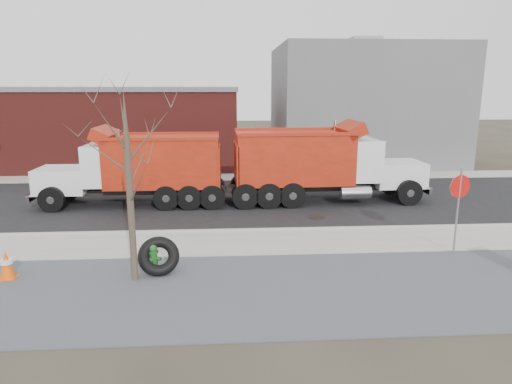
{
  "coord_description": "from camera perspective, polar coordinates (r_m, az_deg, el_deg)",
  "views": [
    {
      "loc": [
        -0.6,
        -14.54,
        5.2
      ],
      "look_at": [
        0.44,
        2.0,
        1.4
      ],
      "focal_mm": 32.0,
      "sensor_mm": 36.0,
      "label": 1
    }
  ],
  "objects": [
    {
      "name": "fire_hydrant",
      "position": [
        13.54,
        -12.71,
        -8.22
      ],
      "size": [
        0.48,
        0.47,
        0.85
      ],
      "rotation": [
        0.0,
        0.0,
        -0.38
      ],
      "color": "#26642B",
      "rests_on": "ground"
    },
    {
      "name": "far_sidewalk",
      "position": [
        27.05,
        -2.28,
        1.88
      ],
      "size": [
        60.0,
        2.0,
        0.06
      ],
      "primitive_type": "cube",
      "color": "#9E9B93",
      "rests_on": "ground"
    },
    {
      "name": "dump_truck_red_a",
      "position": [
        21.18,
        7.87,
        3.75
      ],
      "size": [
        9.19,
        2.79,
        3.68
      ],
      "rotation": [
        0.0,
        0.0,
        0.03
      ],
      "color": "black",
      "rests_on": "ground"
    },
    {
      "name": "curb",
      "position": [
        16.91,
        -1.41,
        -4.81
      ],
      "size": [
        60.0,
        0.15,
        0.11
      ],
      "primitive_type": "cube",
      "color": "#9E9B93",
      "rests_on": "ground"
    },
    {
      "name": "dump_truck_red_b",
      "position": [
        21.01,
        -14.31,
        3.16
      ],
      "size": [
        8.29,
        2.43,
        3.51
      ],
      "rotation": [
        0.0,
        0.0,
        3.14
      ],
      "color": "black",
      "rests_on": "ground"
    },
    {
      "name": "stop_sign",
      "position": [
        15.47,
        24.04,
        -0.44
      ],
      "size": [
        0.75,
        0.22,
        2.83
      ],
      "rotation": [
        0.0,
        0.0,
        -0.13
      ],
      "color": "gray",
      "rests_on": "ground"
    },
    {
      "name": "ground",
      "position": [
        15.46,
        -1.18,
        -6.75
      ],
      "size": [
        120.0,
        120.0,
        0.0
      ],
      "primitive_type": "plane",
      "color": "#383328",
      "rests_on": "ground"
    },
    {
      "name": "truck_tire",
      "position": [
        13.39,
        -12.07,
        -7.85
      ],
      "size": [
        1.31,
        1.14,
        1.13
      ],
      "color": "black",
      "rests_on": "ground"
    },
    {
      "name": "traffic_cone_near",
      "position": [
        14.49,
        -28.72,
        -8.01
      ],
      "size": [
        0.43,
        0.43,
        0.84
      ],
      "color": "#FE5508",
      "rests_on": "ground"
    },
    {
      "name": "building_brick",
      "position": [
        33.01,
        -20.34,
        7.7
      ],
      "size": [
        20.2,
        8.2,
        5.3
      ],
      "color": "maroon",
      "rests_on": "ground"
    },
    {
      "name": "building_grey",
      "position": [
        33.95,
        13.04,
        10.56
      ],
      "size": [
        12.0,
        10.0,
        8.0
      ],
      "color": "slate",
      "rests_on": "ground"
    },
    {
      "name": "bare_tree",
      "position": [
        12.37,
        -15.73,
        3.58
      ],
      "size": [
        3.2,
        3.2,
        5.2
      ],
      "color": "#382D23",
      "rests_on": "ground"
    },
    {
      "name": "gravel_verge",
      "position": [
        12.21,
        -0.46,
        -12.2
      ],
      "size": [
        60.0,
        5.0,
        0.03
      ],
      "primitive_type": "cube",
      "color": "slate",
      "rests_on": "ground"
    },
    {
      "name": "sidewalk",
      "position": [
        15.68,
        -1.22,
        -6.34
      ],
      "size": [
        60.0,
        2.5,
        0.06
      ],
      "primitive_type": "cube",
      "color": "#9E9B93",
      "rests_on": "ground"
    },
    {
      "name": "road",
      "position": [
        21.49,
        -1.91,
        -1.07
      ],
      "size": [
        60.0,
        9.4,
        0.02
      ],
      "primitive_type": "cube",
      "color": "black",
      "rests_on": "ground"
    }
  ]
}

